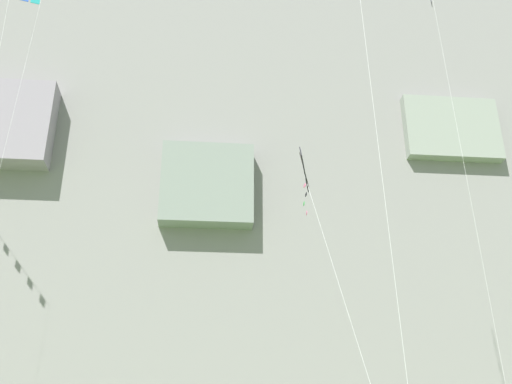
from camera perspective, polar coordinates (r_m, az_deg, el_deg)
cliff_face at (r=73.32m, az=-4.62°, el=0.89°), size 180.00×32.36×68.52m
kite_banner_mid_center at (r=39.02m, az=-22.84°, el=15.88°), size 4.18×2.07×28.35m
kite_banner_high_right at (r=45.91m, az=16.28°, el=16.30°), size 2.28×6.68×34.88m
kite_diamond_high_center at (r=24.13m, az=4.75°, el=1.32°), size 2.67×4.58×14.83m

